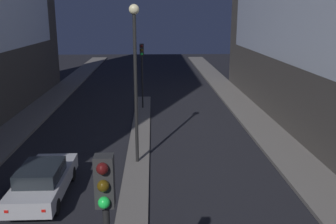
# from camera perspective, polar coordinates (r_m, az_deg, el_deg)

# --- Properties ---
(median_strip) EXTENTS (1.18, 28.88, 0.12)m
(median_strip) POSITION_cam_1_polar(r_m,az_deg,el_deg) (19.45, -4.62, -7.09)
(median_strip) COLOR #66605B
(median_strip) RESTS_ON ground
(traffic_light_mid) EXTENTS (0.32, 0.42, 4.95)m
(traffic_light_mid) POSITION_cam_1_polar(r_m,az_deg,el_deg) (28.75, -3.99, 7.68)
(traffic_light_mid) COLOR black
(traffic_light_mid) RESTS_ON median_strip
(street_lamp) EXTENTS (0.47, 0.47, 7.59)m
(street_lamp) POSITION_cam_1_polar(r_m,az_deg,el_deg) (17.69, -5.02, 7.51)
(street_lamp) COLOR black
(street_lamp) RESTS_ON median_strip
(car_left_lane) EXTENTS (1.82, 4.79, 1.48)m
(car_left_lane) POSITION_cam_1_polar(r_m,az_deg,el_deg) (16.22, -18.46, -9.82)
(car_left_lane) COLOR #B2B2B7
(car_left_lane) RESTS_ON ground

